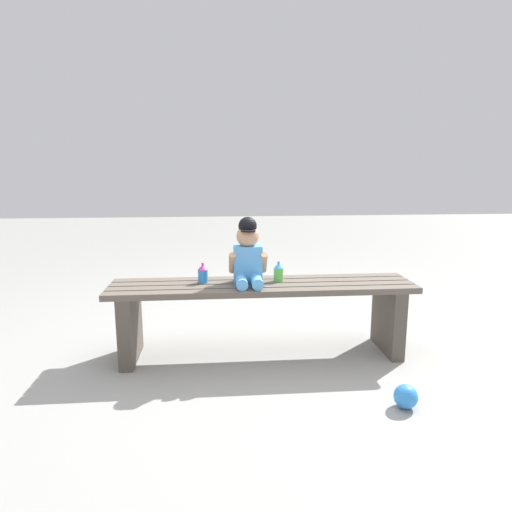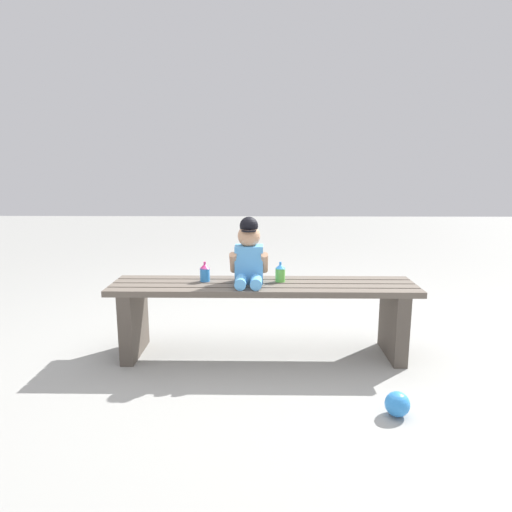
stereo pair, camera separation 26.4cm
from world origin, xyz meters
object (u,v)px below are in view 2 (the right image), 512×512
(park_bench, at_px, (263,306))
(sippy_cup_right, at_px, (280,272))
(child_figure, at_px, (249,255))
(toy_ball, at_px, (397,404))
(sippy_cup_left, at_px, (205,272))

(park_bench, height_order, sippy_cup_right, sippy_cup_right)
(child_figure, bearing_deg, toy_ball, -44.32)
(park_bench, xyz_separation_m, sippy_cup_right, (0.10, 0.05, 0.20))
(child_figure, height_order, sippy_cup_right, child_figure)
(sippy_cup_left, bearing_deg, child_figure, -7.75)
(park_bench, distance_m, sippy_cup_right, 0.23)
(child_figure, bearing_deg, park_bench, -5.66)
(child_figure, xyz_separation_m, sippy_cup_left, (-0.27, 0.04, -0.12))
(sippy_cup_right, bearing_deg, toy_ball, -54.50)
(toy_ball, bearing_deg, child_figure, 135.68)
(park_bench, relative_size, toy_ball, 15.73)
(sippy_cup_left, bearing_deg, sippy_cup_right, 0.00)
(child_figure, distance_m, sippy_cup_left, 0.30)
(sippy_cup_left, bearing_deg, toy_ball, -36.70)
(sippy_cup_right, distance_m, toy_ball, 1.02)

